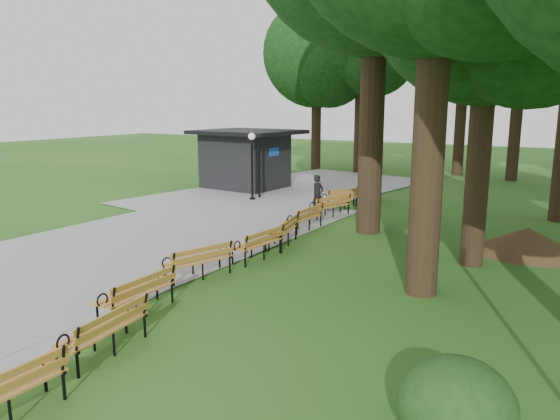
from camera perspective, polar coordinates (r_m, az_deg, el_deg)
The scene contains 15 objects.
ground at distance 12.48m, azimuth -11.56°, elevation -8.72°, with size 100.00×100.00×0.00m, color #265A19.
path at distance 17.20m, azimuth -14.90°, elevation -3.20°, with size 12.00×38.00×0.06m, color gray.
person at distance 20.56m, azimuth 4.09°, elevation 1.63°, with size 0.57×0.37×1.56m, color black.
kiosk at distance 27.13m, azimuth -3.79°, elevation 5.49°, with size 4.74×4.12×2.97m, color black, non-canonical shape.
lamp_post at distance 23.48m, azimuth -3.05°, elevation 6.29°, with size 0.32×0.32×3.01m.
dirt_mound at distance 16.79m, azimuth 25.12°, elevation -3.02°, with size 2.60×2.60×0.76m, color #47301C.
bench_1 at distance 9.76m, azimuth -18.54°, elevation -12.13°, with size 1.90×0.64×0.88m, color #B6712A, non-canonical shape.
bench_2 at distance 11.33m, azimuth -15.24°, elevation -8.63°, with size 1.90×0.64×0.88m, color #B6712A, non-canonical shape.
bench_3 at distance 13.25m, azimuth -8.89°, elevation -5.43°, with size 1.90×0.64×0.88m, color #B6712A, non-canonical shape.
bench_4 at distance 14.70m, azimuth -2.43°, elevation -3.62°, with size 1.90×0.64×0.88m, color #B6712A, non-canonical shape.
bench_5 at distance 16.06m, azimuth 0.14°, elevation -2.33°, with size 1.90×0.64×0.88m, color #B6712A, non-canonical shape.
bench_6 at distance 17.93m, azimuth 2.56°, elevation -0.89°, with size 1.90×0.64×0.88m, color #B6712A, non-canonical shape.
bench_7 at distance 20.16m, azimuth 5.32°, elevation 0.44°, with size 1.90×0.64×0.88m, color #B6712A, non-canonical shape.
bench_8 at distance 21.95m, azimuth 6.63°, elevation 1.31°, with size 1.90×0.64×0.88m, color #B6712A, non-canonical shape.
bench_9 at distance 23.49m, azimuth 8.98°, elevation 1.90°, with size 1.90×0.64×0.88m, color #B6712A, non-canonical shape.
Camera 1 is at (7.92, -8.67, 4.23)m, focal length 33.92 mm.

